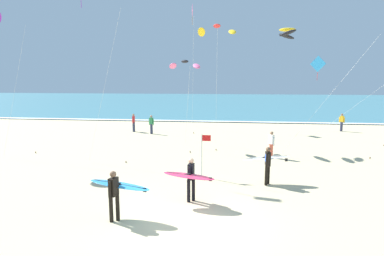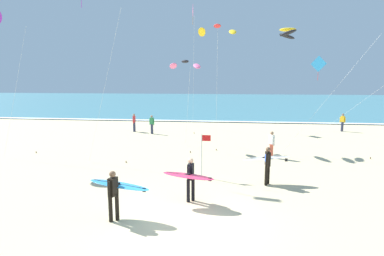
{
  "view_description": "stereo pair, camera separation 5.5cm",
  "coord_description": "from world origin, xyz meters",
  "px_view_note": "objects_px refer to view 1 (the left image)",
  "views": [
    {
      "loc": [
        1.4,
        -9.85,
        4.66
      ],
      "look_at": [
        -0.47,
        5.69,
        2.2
      ],
      "focal_mm": 29.72,
      "sensor_mm": 36.0,
      "label": 1
    },
    {
      "loc": [
        1.45,
        -9.85,
        4.66
      ],
      "look_at": [
        -0.47,
        5.69,
        2.2
      ],
      "focal_mm": 29.72,
      "sensor_mm": 36.0,
      "label": 2
    }
  ],
  "objects_px": {
    "surfer_lead": "(267,161)",
    "kite_diamond_cobalt_mid": "(320,66)",
    "bystander_white_top": "(271,144)",
    "lifeguard_flag": "(203,151)",
    "kite_arc_scarlet_far": "(217,30)",
    "bystander_yellow_top": "(342,122)",
    "kite_diamond_rose_distant": "(192,16)",
    "surfer_third": "(190,176)",
    "bystander_red_top": "(134,123)",
    "bystander_green_top": "(151,124)",
    "kite_arc_golden_high": "(287,33)",
    "surfer_trailing": "(117,189)",
    "kite_arc_charcoal_low": "(185,65)"
  },
  "relations": [
    {
      "from": "surfer_lead",
      "to": "kite_diamond_cobalt_mid",
      "type": "bearing_deg",
      "value": 66.83
    },
    {
      "from": "bystander_white_top",
      "to": "lifeguard_flag",
      "type": "relative_size",
      "value": 0.76
    },
    {
      "from": "kite_arc_scarlet_far",
      "to": "bystander_yellow_top",
      "type": "distance_m",
      "value": 14.64
    },
    {
      "from": "kite_arc_scarlet_far",
      "to": "kite_diamond_rose_distant",
      "type": "xyz_separation_m",
      "value": [
        -2.7,
        8.54,
        2.61
      ]
    },
    {
      "from": "kite_diamond_cobalt_mid",
      "to": "surfer_third",
      "type": "bearing_deg",
      "value": -119.35
    },
    {
      "from": "kite_arc_scarlet_far",
      "to": "bystander_white_top",
      "type": "height_order",
      "value": "kite_arc_scarlet_far"
    },
    {
      "from": "bystander_red_top",
      "to": "kite_diamond_rose_distant",
      "type": "bearing_deg",
      "value": 41.13
    },
    {
      "from": "bystander_green_top",
      "to": "kite_arc_golden_high",
      "type": "bearing_deg",
      "value": -31.85
    },
    {
      "from": "kite_arc_scarlet_far",
      "to": "lifeguard_flag",
      "type": "distance_m",
      "value": 10.26
    },
    {
      "from": "surfer_trailing",
      "to": "lifeguard_flag",
      "type": "height_order",
      "value": "lifeguard_flag"
    },
    {
      "from": "surfer_lead",
      "to": "surfer_third",
      "type": "relative_size",
      "value": 1.07
    },
    {
      "from": "kite_diamond_cobalt_mid",
      "to": "lifeguard_flag",
      "type": "distance_m",
      "value": 14.68
    },
    {
      "from": "kite_arc_scarlet_far",
      "to": "surfer_lead",
      "type": "bearing_deg",
      "value": -72.39
    },
    {
      "from": "surfer_lead",
      "to": "kite_arc_scarlet_far",
      "type": "bearing_deg",
      "value": 107.61
    },
    {
      "from": "kite_diamond_rose_distant",
      "to": "bystander_yellow_top",
      "type": "relative_size",
      "value": 7.28
    },
    {
      "from": "lifeguard_flag",
      "to": "kite_diamond_cobalt_mid",
      "type": "bearing_deg",
      "value": 54.92
    },
    {
      "from": "kite_arc_charcoal_low",
      "to": "surfer_trailing",
      "type": "bearing_deg",
      "value": -92.81
    },
    {
      "from": "bystander_red_top",
      "to": "bystander_white_top",
      "type": "height_order",
      "value": "same"
    },
    {
      "from": "bystander_white_top",
      "to": "surfer_lead",
      "type": "bearing_deg",
      "value": -99.23
    },
    {
      "from": "kite_diamond_rose_distant",
      "to": "kite_arc_charcoal_low",
      "type": "bearing_deg",
      "value": -86.32
    },
    {
      "from": "kite_diamond_cobalt_mid",
      "to": "bystander_green_top",
      "type": "relative_size",
      "value": 4.02
    },
    {
      "from": "kite_arc_golden_high",
      "to": "kite_arc_charcoal_low",
      "type": "xyz_separation_m",
      "value": [
        -6.35,
        1.81,
        -1.7
      ]
    },
    {
      "from": "kite_arc_charcoal_low",
      "to": "lifeguard_flag",
      "type": "distance_m",
      "value": 8.48
    },
    {
      "from": "kite_arc_scarlet_far",
      "to": "lifeguard_flag",
      "type": "relative_size",
      "value": 3.94
    },
    {
      "from": "bystander_yellow_top",
      "to": "bystander_green_top",
      "type": "xyz_separation_m",
      "value": [
        -16.42,
        -3.3,
        0.0
      ]
    },
    {
      "from": "kite_diamond_cobalt_mid",
      "to": "bystander_yellow_top",
      "type": "height_order",
      "value": "kite_diamond_cobalt_mid"
    },
    {
      "from": "kite_arc_scarlet_far",
      "to": "lifeguard_flag",
      "type": "height_order",
      "value": "kite_arc_scarlet_far"
    },
    {
      "from": "surfer_third",
      "to": "kite_diamond_cobalt_mid",
      "type": "relative_size",
      "value": 0.31
    },
    {
      "from": "surfer_trailing",
      "to": "kite_diamond_rose_distant",
      "type": "bearing_deg",
      "value": 90.03
    },
    {
      "from": "kite_arc_golden_high",
      "to": "kite_diamond_rose_distant",
      "type": "relative_size",
      "value": 0.65
    },
    {
      "from": "lifeguard_flag",
      "to": "kite_arc_charcoal_low",
      "type": "bearing_deg",
      "value": 104.71
    },
    {
      "from": "surfer_lead",
      "to": "surfer_third",
      "type": "xyz_separation_m",
      "value": [
        -3.11,
        -2.66,
        0.0
      ]
    },
    {
      "from": "bystander_yellow_top",
      "to": "bystander_red_top",
      "type": "height_order",
      "value": "same"
    },
    {
      "from": "kite_arc_charcoal_low",
      "to": "bystander_white_top",
      "type": "bearing_deg",
      "value": -27.46
    },
    {
      "from": "surfer_trailing",
      "to": "kite_diamond_cobalt_mid",
      "type": "xyz_separation_m",
      "value": [
        10.51,
        16.35,
        4.53
      ]
    },
    {
      "from": "surfer_lead",
      "to": "bystander_red_top",
      "type": "xyz_separation_m",
      "value": [
        -10.07,
        12.83,
        -0.23
      ]
    },
    {
      "from": "surfer_third",
      "to": "kite_diamond_rose_distant",
      "type": "height_order",
      "value": "kite_diamond_rose_distant"
    },
    {
      "from": "kite_arc_scarlet_far",
      "to": "bystander_white_top",
      "type": "xyz_separation_m",
      "value": [
        3.44,
        -3.64,
        -7.08
      ]
    },
    {
      "from": "kite_arc_charcoal_low",
      "to": "bystander_green_top",
      "type": "bearing_deg",
      "value": 129.0
    },
    {
      "from": "bystander_green_top",
      "to": "lifeguard_flag",
      "type": "height_order",
      "value": "lifeguard_flag"
    },
    {
      "from": "surfer_lead",
      "to": "kite_diamond_rose_distant",
      "type": "height_order",
      "value": "kite_diamond_rose_distant"
    },
    {
      "from": "kite_diamond_cobalt_mid",
      "to": "bystander_green_top",
      "type": "distance_m",
      "value": 14.23
    },
    {
      "from": "kite_diamond_cobalt_mid",
      "to": "bystander_white_top",
      "type": "height_order",
      "value": "kite_diamond_cobalt_mid"
    },
    {
      "from": "kite_arc_golden_high",
      "to": "bystander_white_top",
      "type": "distance_m",
      "value": 6.6
    },
    {
      "from": "kite_arc_golden_high",
      "to": "kite_arc_charcoal_low",
      "type": "bearing_deg",
      "value": 164.12
    },
    {
      "from": "bystander_yellow_top",
      "to": "kite_diamond_rose_distant",
      "type": "bearing_deg",
      "value": 172.86
    },
    {
      "from": "kite_arc_charcoal_low",
      "to": "kite_diamond_rose_distant",
      "type": "distance_m",
      "value": 10.55
    },
    {
      "from": "surfer_third",
      "to": "lifeguard_flag",
      "type": "height_order",
      "value": "lifeguard_flag"
    },
    {
      "from": "bystander_yellow_top",
      "to": "kite_arc_golden_high",
      "type": "bearing_deg",
      "value": -124.93
    },
    {
      "from": "kite_diamond_rose_distant",
      "to": "bystander_green_top",
      "type": "bearing_deg",
      "value": -120.04
    }
  ]
}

